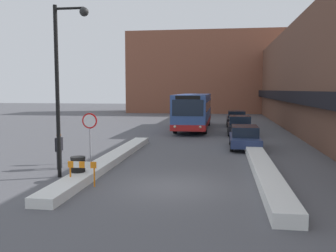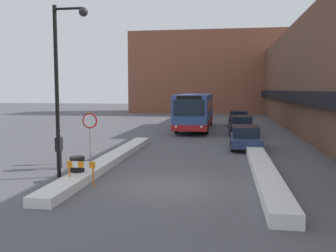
# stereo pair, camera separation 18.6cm
# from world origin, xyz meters

# --- Properties ---
(ground_plane) EXTENTS (160.00, 160.00, 0.00)m
(ground_plane) POSITION_xyz_m (0.00, 0.00, 0.00)
(ground_plane) COLOR #515156
(building_row_right) EXTENTS (5.50, 60.00, 9.22)m
(building_row_right) POSITION_xyz_m (9.97, 24.00, 4.59)
(building_row_right) COLOR brown
(building_row_right) RESTS_ON ground_plane
(building_backdrop_far) EXTENTS (26.00, 8.00, 12.47)m
(building_backdrop_far) POSITION_xyz_m (0.00, 46.69, 6.24)
(building_backdrop_far) COLOR brown
(building_backdrop_far) RESTS_ON ground_plane
(snow_bank_left) EXTENTS (0.90, 14.53, 0.34)m
(snow_bank_left) POSITION_xyz_m (-3.60, 4.06, 0.17)
(snow_bank_left) COLOR silver
(snow_bank_left) RESTS_ON ground_plane
(snow_bank_right) EXTENTS (0.90, 15.67, 0.43)m
(snow_bank_right) POSITION_xyz_m (3.60, 4.01, 0.21)
(snow_bank_right) COLOR silver
(snow_bank_right) RESTS_ON ground_plane
(city_bus) EXTENTS (2.74, 11.86, 3.18)m
(city_bus) POSITION_xyz_m (-0.78, 20.45, 1.73)
(city_bus) COLOR #335193
(city_bus) RESTS_ON ground_plane
(parked_car_front) EXTENTS (1.81, 4.34, 1.38)m
(parked_car_front) POSITION_xyz_m (3.20, 9.80, 0.70)
(parked_car_front) COLOR navy
(parked_car_front) RESTS_ON ground_plane
(parked_car_middle) EXTENTS (1.89, 4.22, 1.51)m
(parked_car_middle) POSITION_xyz_m (3.20, 16.88, 0.75)
(parked_car_middle) COLOR black
(parked_car_middle) RESTS_ON ground_plane
(parked_car_back) EXTENTS (1.91, 4.37, 1.51)m
(parked_car_back) POSITION_xyz_m (3.20, 24.09, 0.76)
(parked_car_back) COLOR black
(parked_car_back) RESTS_ON ground_plane
(stop_sign) EXTENTS (0.76, 0.08, 2.46)m
(stop_sign) POSITION_xyz_m (-4.62, 4.03, 1.79)
(stop_sign) COLOR gray
(stop_sign) RESTS_ON ground_plane
(street_lamp) EXTENTS (1.46, 0.36, 6.94)m
(street_lamp) POSITION_xyz_m (-4.53, 0.88, 4.25)
(street_lamp) COLOR black
(street_lamp) RESTS_ON ground_plane
(pedestrian) EXTENTS (0.22, 0.54, 1.66)m
(pedestrian) POSITION_xyz_m (-5.52, 2.45, 0.99)
(pedestrian) COLOR #232328
(pedestrian) RESTS_ON ground_plane
(trash_bin) EXTENTS (0.59, 0.59, 0.95)m
(trash_bin) POSITION_xyz_m (-3.83, 0.47, 0.48)
(trash_bin) COLOR black
(trash_bin) RESTS_ON ground_plane
(construction_barricade) EXTENTS (1.10, 0.06, 0.94)m
(construction_barricade) POSITION_xyz_m (-3.32, -0.40, 0.67)
(construction_barricade) COLOR orange
(construction_barricade) RESTS_ON ground_plane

